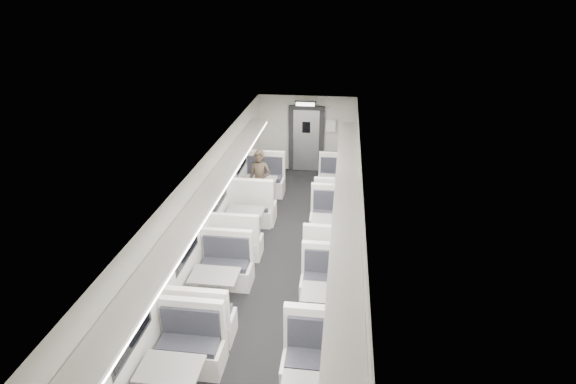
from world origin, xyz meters
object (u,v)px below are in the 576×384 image
(vestibule_door, at_px, (306,139))
(passenger, at_px, (260,181))
(booth_right_c, at_px, (326,309))
(booth_left_c, at_px, (216,291))
(booth_left_b, at_px, (246,224))
(booth_right_a, at_px, (335,190))
(booth_left_a, at_px, (259,193))
(booth_right_b, at_px, (331,235))
(exit_sign, at_px, (305,104))

(vestibule_door, bearing_deg, passenger, -107.42)
(booth_right_c, bearing_deg, passenger, 114.07)
(booth_left_c, distance_m, vestibule_door, 7.13)
(booth_left_b, bearing_deg, vestibule_door, 77.39)
(vestibule_door, bearing_deg, booth_right_a, -66.24)
(booth_left_a, height_order, booth_right_a, booth_left_a)
(booth_left_c, xyz_separation_m, vestibule_door, (1.00, 7.03, 0.67))
(booth_left_a, distance_m, booth_left_b, 1.67)
(booth_left_b, height_order, vestibule_door, vestibule_door)
(booth_right_b, bearing_deg, vestibule_door, 101.82)
(booth_left_b, bearing_deg, booth_right_a, 47.72)
(booth_right_b, bearing_deg, booth_left_a, 135.26)
(booth_left_a, xyz_separation_m, booth_right_c, (2.00, -4.48, -0.04))
(booth_left_a, relative_size, passenger, 1.39)
(booth_left_a, bearing_deg, exit_sign, 66.59)
(booth_left_b, distance_m, exit_sign, 4.53)
(booth_left_c, bearing_deg, vestibule_door, 81.90)
(vestibule_door, bearing_deg, booth_left_c, -98.10)
(booth_left_c, distance_m, passenger, 4.09)
(booth_right_a, bearing_deg, booth_left_b, -132.28)
(booth_right_c, distance_m, passenger, 4.75)
(booth_right_a, xyz_separation_m, exit_sign, (-1.00, 1.78, 1.91))
(booth_left_c, height_order, booth_right_a, same)
(booth_left_c, xyz_separation_m, passenger, (0.07, 4.07, 0.45))
(vestibule_door, bearing_deg, booth_right_b, -78.18)
(booth_left_a, bearing_deg, passenger, -66.87)
(booth_left_b, height_order, booth_left_c, booth_left_c)
(booth_left_b, bearing_deg, booth_right_b, -8.76)
(booth_left_b, relative_size, booth_right_b, 0.94)
(booth_right_a, distance_m, exit_sign, 2.80)
(booth_left_b, xyz_separation_m, exit_sign, (1.00, 3.98, 1.91))
(booth_left_c, relative_size, booth_right_a, 1.00)
(booth_left_c, height_order, booth_right_b, booth_right_b)
(booth_left_c, height_order, vestibule_door, vestibule_door)
(booth_left_c, xyz_separation_m, booth_right_c, (2.00, -0.25, -0.00))
(booth_left_c, distance_m, booth_right_a, 5.16)
(booth_right_b, bearing_deg, passenger, 136.72)
(booth_right_c, bearing_deg, booth_right_a, 90.00)
(booth_right_a, relative_size, booth_right_c, 1.00)
(booth_left_a, xyz_separation_m, exit_sign, (1.00, 2.31, 1.87))
(booth_left_b, bearing_deg, booth_right_c, -54.56)
(passenger, height_order, exit_sign, exit_sign)
(booth_left_b, relative_size, booth_left_c, 0.99)
(booth_right_a, distance_m, booth_right_c, 5.01)
(booth_left_a, xyz_separation_m, passenger, (0.07, -0.16, 0.41))
(exit_sign, bearing_deg, booth_left_b, -104.09)
(booth_right_a, xyz_separation_m, booth_right_c, (0.00, -5.01, 0.00))
(booth_right_b, xyz_separation_m, exit_sign, (-1.00, 4.29, 1.89))
(booth_right_c, distance_m, exit_sign, 7.13)
(passenger, bearing_deg, booth_right_b, -30.86)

